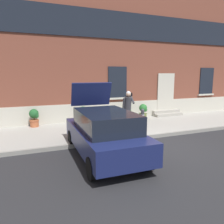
# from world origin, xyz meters

# --- Properties ---
(ground_plane) EXTENTS (80.00, 80.00, 0.00)m
(ground_plane) POSITION_xyz_m (0.00, 0.00, 0.00)
(ground_plane) COLOR #232326
(sidewalk) EXTENTS (24.00, 3.60, 0.15)m
(sidewalk) POSITION_xyz_m (0.00, 2.80, 0.07)
(sidewalk) COLOR #99968E
(sidewalk) RESTS_ON ground
(curb_edge) EXTENTS (24.00, 0.12, 0.15)m
(curb_edge) POSITION_xyz_m (0.00, 0.94, 0.07)
(curb_edge) COLOR gray
(curb_edge) RESTS_ON ground
(building_facade) EXTENTS (24.00, 1.52, 7.50)m
(building_facade) POSITION_xyz_m (0.01, 5.29, 3.73)
(building_facade) COLOR brown
(building_facade) RESTS_ON ground
(entrance_stoop) EXTENTS (1.84, 0.64, 0.32)m
(entrance_stoop) POSITION_xyz_m (3.62, 4.33, 0.28)
(entrance_stoop) COLOR #9E998E
(entrance_stoop) RESTS_ON sidewalk
(hatchback_car_navy) EXTENTS (1.85, 4.10, 2.34)m
(hatchback_car_navy) POSITION_xyz_m (-2.10, -0.28, 0.80)
(hatchback_car_navy) COLOR #161E4C
(hatchback_car_navy) RESTS_ON ground
(bollard_near_person) EXTENTS (0.15, 0.15, 1.04)m
(bollard_near_person) POSITION_xyz_m (0.20, 1.35, 0.71)
(bollard_near_person) COLOR #333338
(bollard_near_person) RESTS_ON sidewalk
(person_on_phone) EXTENTS (0.51, 0.50, 1.75)m
(person_on_phone) POSITION_xyz_m (-0.08, 2.23, 1.15)
(person_on_phone) COLOR #2D2D33
(person_on_phone) RESTS_ON sidewalk
(planter_terracotta) EXTENTS (0.44, 0.44, 0.86)m
(planter_terracotta) POSITION_xyz_m (-4.03, 4.22, 0.61)
(planter_terracotta) COLOR #B25B38
(planter_terracotta) RESTS_ON sidewalk
(planter_cream) EXTENTS (0.44, 0.44, 0.86)m
(planter_cream) POSITION_xyz_m (-1.65, 4.18, 0.61)
(planter_cream) COLOR beige
(planter_cream) RESTS_ON sidewalk
(planter_charcoal) EXTENTS (0.44, 0.44, 0.86)m
(planter_charcoal) POSITION_xyz_m (0.73, 3.93, 0.61)
(planter_charcoal) COLOR #2D2D30
(planter_charcoal) RESTS_ON sidewalk
(planter_olive) EXTENTS (0.44, 0.44, 0.86)m
(planter_olive) POSITION_xyz_m (1.69, 3.86, 0.61)
(planter_olive) COLOR #606B38
(planter_olive) RESTS_ON sidewalk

